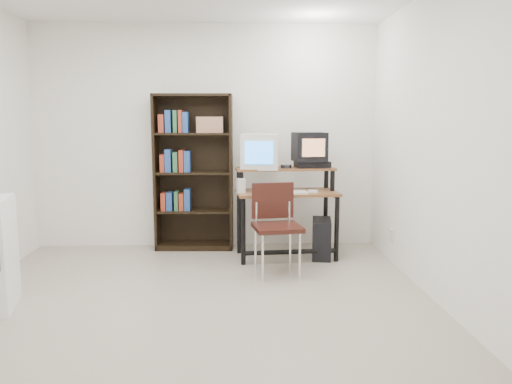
{
  "coord_description": "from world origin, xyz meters",
  "views": [
    {
      "loc": [
        0.32,
        -3.93,
        1.52
      ],
      "look_at": [
        0.55,
        1.1,
        0.77
      ],
      "focal_mm": 35.0,
      "sensor_mm": 36.0,
      "label": 1
    }
  ],
  "objects_px": {
    "crt_monitor": "(260,152)",
    "bookshelf": "(194,170)",
    "crt_tv": "(309,147)",
    "pc_tower": "(321,238)",
    "school_chair": "(275,218)",
    "computer_desk": "(286,197)"
  },
  "relations": [
    {
      "from": "crt_monitor",
      "to": "bookshelf",
      "type": "bearing_deg",
      "value": 161.32
    },
    {
      "from": "computer_desk",
      "to": "crt_monitor",
      "type": "relative_size",
      "value": 2.52
    },
    {
      "from": "crt_tv",
      "to": "bookshelf",
      "type": "relative_size",
      "value": 0.21
    },
    {
      "from": "crt_monitor",
      "to": "pc_tower",
      "type": "relative_size",
      "value": 0.99
    },
    {
      "from": "pc_tower",
      "to": "bookshelf",
      "type": "height_order",
      "value": "bookshelf"
    },
    {
      "from": "pc_tower",
      "to": "computer_desk",
      "type": "bearing_deg",
      "value": -175.48
    },
    {
      "from": "crt_monitor",
      "to": "school_chair",
      "type": "xyz_separation_m",
      "value": [
        0.12,
        -0.67,
        -0.61
      ]
    },
    {
      "from": "computer_desk",
      "to": "school_chair",
      "type": "relative_size",
      "value": 1.26
    },
    {
      "from": "computer_desk",
      "to": "pc_tower",
      "type": "relative_size",
      "value": 2.49
    },
    {
      "from": "crt_monitor",
      "to": "crt_tv",
      "type": "relative_size",
      "value": 1.19
    },
    {
      "from": "crt_monitor",
      "to": "crt_tv",
      "type": "xyz_separation_m",
      "value": [
        0.55,
        0.03,
        0.05
      ]
    },
    {
      "from": "computer_desk",
      "to": "school_chair",
      "type": "xyz_separation_m",
      "value": [
        -0.17,
        -0.57,
        -0.13
      ]
    },
    {
      "from": "computer_desk",
      "to": "school_chair",
      "type": "distance_m",
      "value": 0.61
    },
    {
      "from": "crt_tv",
      "to": "pc_tower",
      "type": "xyz_separation_m",
      "value": [
        0.13,
        -0.16,
        -1.0
      ]
    },
    {
      "from": "pc_tower",
      "to": "crt_monitor",
      "type": "bearing_deg",
      "value": 178.36
    },
    {
      "from": "crt_monitor",
      "to": "pc_tower",
      "type": "height_order",
      "value": "crt_monitor"
    },
    {
      "from": "computer_desk",
      "to": "bookshelf",
      "type": "distance_m",
      "value": 1.15
    },
    {
      "from": "crt_tv",
      "to": "school_chair",
      "type": "relative_size",
      "value": 0.42
    },
    {
      "from": "crt_monitor",
      "to": "pc_tower",
      "type": "xyz_separation_m",
      "value": [
        0.67,
        -0.13,
        -0.95
      ]
    },
    {
      "from": "computer_desk",
      "to": "bookshelf",
      "type": "bearing_deg",
      "value": 152.69
    },
    {
      "from": "pc_tower",
      "to": "crt_tv",
      "type": "bearing_deg",
      "value": 138.18
    },
    {
      "from": "crt_tv",
      "to": "school_chair",
      "type": "distance_m",
      "value": 1.05
    }
  ]
}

